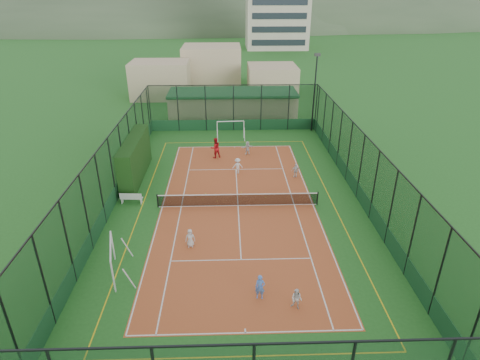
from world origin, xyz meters
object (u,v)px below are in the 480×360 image
object	(u,v)px
child_far_left	(238,166)
child_far_right	(296,171)
child_near_mid	(260,287)
coach	(215,148)
futsal_goal_near	(113,260)
child_near_right	(297,299)
child_far_back	(248,148)
futsal_goal_far	(231,130)
clubhouse	(233,104)
white_bench	(131,198)
child_near_left	(190,238)
floodlight_ne	(314,93)

from	to	relation	value
child_far_left	child_far_right	xyz separation A→B (m)	(4.81, -0.96, -0.08)
child_near_mid	coach	distance (m)	18.95
futsal_goal_near	child_near_right	bearing A→B (deg)	-121.15
futsal_goal_near	child_far_right	size ratio (longest dim) A/B	2.47
child_near_mid	child_far_back	size ratio (longest dim) A/B	1.10
futsal_goal_near	child_near_mid	distance (m)	8.16
futsal_goal_far	coach	bearing A→B (deg)	-108.54
child_near_mid	child_near_right	bearing A→B (deg)	-18.61
clubhouse	child_near_right	bearing A→B (deg)	-85.44
clubhouse	child_far_back	xyz separation A→B (m)	(1.19, -12.07, -0.94)
child_near_right	child_far_back	size ratio (longest dim) A/B	0.91
coach	futsal_goal_far	bearing A→B (deg)	-128.28
clubhouse	child_near_mid	bearing A→B (deg)	-88.47
white_bench	child_near_mid	size ratio (longest dim) A/B	1.18
futsal_goal_near	coach	size ratio (longest dim) A/B	1.56
clubhouse	child_near_mid	world-z (taller)	clubhouse
child_near_left	child_far_right	world-z (taller)	child_far_right
child_far_left	child_far_back	xyz separation A→B (m)	(1.06, 4.30, -0.06)
futsal_goal_near	child_far_back	size ratio (longest dim) A/B	2.39
white_bench	child_far_back	world-z (taller)	child_far_back
futsal_goal_far	child_far_back	bearing A→B (deg)	-73.50
child_far_left	coach	xyz separation A→B (m)	(-1.95, 3.53, 0.28)
child_near_left	child_far_right	bearing A→B (deg)	46.14
futsal_goal_near	child_near_mid	xyz separation A→B (m)	(7.88, -2.11, -0.27)
child_far_back	coach	world-z (taller)	coach
child_near_right	coach	xyz separation A→B (m)	(-4.41, 19.54, 0.39)
child_near_mid	child_near_right	size ratio (longest dim) A/B	1.20
child_near_left	child_near_right	world-z (taller)	child_near_left
clubhouse	coach	distance (m)	12.98
floodlight_ne	futsal_goal_far	world-z (taller)	floodlight_ne
floodlight_ne	child_far_back	size ratio (longest dim) A/B	6.58
child_near_left	child_near_mid	bearing A→B (deg)	-54.16
child_near_left	child_near_mid	world-z (taller)	child_near_mid
child_far_left	futsal_goal_far	bearing A→B (deg)	-94.59
futsal_goal_far	child_near_mid	bearing A→B (deg)	-89.94
clubhouse	coach	xyz separation A→B (m)	(-1.82, -12.84, -0.60)
futsal_goal_near	futsal_goal_far	world-z (taller)	futsal_goal_near
white_bench	child_far_left	xyz separation A→B (m)	(7.93, 4.98, 0.24)
futsal_goal_far	child_near_left	bearing A→B (deg)	-100.77
floodlight_ne	clubhouse	size ratio (longest dim) A/B	0.54
futsal_goal_far	child_far_left	bearing A→B (deg)	-89.62
floodlight_ne	child_near_right	world-z (taller)	floodlight_ne
futsal_goal_far	child_near_mid	distance (m)	23.97
child_near_mid	child_far_left	bearing A→B (deg)	98.34
child_near_left	child_far_left	xyz separation A→B (m)	(3.18, 10.58, 0.09)
child_far_left	child_far_back	bearing A→B (deg)	-111.63
white_bench	futsal_goal_far	size ratio (longest dim) A/B	0.57
child_far_left	child_near_mid	bearing A→B (deg)	84.91
futsal_goal_far	child_near_right	world-z (taller)	futsal_goal_far
child_near_mid	child_far_back	world-z (taller)	child_near_mid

